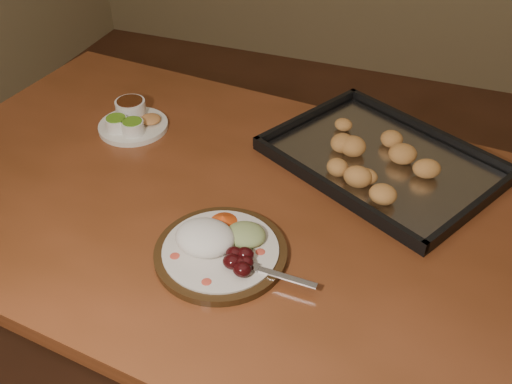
% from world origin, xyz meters
% --- Properties ---
extents(ground, '(4.00, 4.00, 0.00)m').
position_xyz_m(ground, '(0.00, 0.00, 0.00)').
color(ground, brown).
rests_on(ground, ground).
extents(dining_table, '(1.58, 1.05, 0.75)m').
position_xyz_m(dining_table, '(-0.23, -0.21, 0.65)').
color(dining_table, brown).
rests_on(dining_table, ground).
extents(dinner_plate, '(0.32, 0.25, 0.06)m').
position_xyz_m(dinner_plate, '(-0.19, -0.37, 0.77)').
color(dinner_plate, '#33200E').
rests_on(dinner_plate, dining_table).
extents(condiment_saucer, '(0.17, 0.17, 0.06)m').
position_xyz_m(condiment_saucer, '(-0.57, -0.03, 0.77)').
color(condiment_saucer, silver).
rests_on(condiment_saucer, dining_table).
extents(baking_tray, '(0.60, 0.55, 0.05)m').
position_xyz_m(baking_tray, '(0.05, 0.03, 0.77)').
color(baking_tray, black).
rests_on(baking_tray, dining_table).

